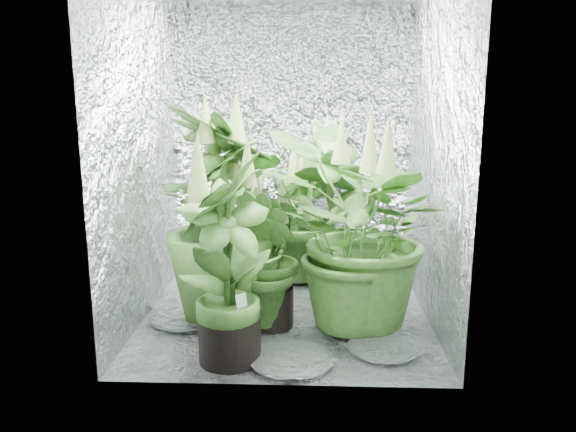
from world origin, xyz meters
The scene contains 11 objects.
ground centered at (0.00, 0.00, 0.00)m, with size 1.60×1.60×0.00m, color silver.
walls centered at (0.00, 0.00, 1.00)m, with size 1.62×1.62×2.00m.
plant_a centered at (-0.28, 0.18, 0.48)m, with size 1.02×1.02×1.02m.
plant_b centered at (0.26, 0.51, 0.52)m, with size 0.77×0.77×1.13m.
plant_c centered at (0.05, 0.62, 0.42)m, with size 0.57×0.57×0.92m.
plant_d centered at (-0.34, -0.09, 0.59)m, with size 0.92×0.92×1.26m.
plant_e centered at (0.39, -0.22, 0.54)m, with size 1.26×1.26×1.15m.
plant_f centered at (-0.24, -0.57, 0.49)m, with size 0.66×0.66×1.07m.
plant_g centered at (-0.08, -0.16, 0.37)m, with size 0.53×0.53×0.83m.
circulation_fan centered at (0.58, 0.63, 0.17)m, with size 0.19×0.34×0.39m.
plant_label centered at (-0.18, -0.61, 0.30)m, with size 0.06×0.01×0.09m, color white.
Camera 1 is at (0.13, -3.03, 1.25)m, focal length 35.00 mm.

